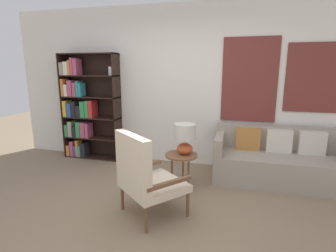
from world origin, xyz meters
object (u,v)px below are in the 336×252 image
bookshelf (84,109)px  couch (278,161)px  side_table (181,159)px  table_lamp (185,136)px  armchair (143,174)px

bookshelf → couch: bookshelf is taller
bookshelf → side_table: 2.28m
couch → bookshelf: bearing=176.0°
table_lamp → side_table: bearing=-144.7°
bookshelf → side_table: bookshelf is taller
couch → side_table: 1.50m
bookshelf → couch: bearing=-4.0°
armchair → table_lamp: (0.30, 0.83, 0.24)m
table_lamp → couch: bearing=25.6°
armchair → side_table: armchair is taller
couch → table_lamp: (-1.30, -0.62, 0.44)m
couch → table_lamp: table_lamp is taller
armchair → couch: 2.17m
side_table → table_lamp: size_ratio=1.20×
couch → armchair: bearing=-137.7°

